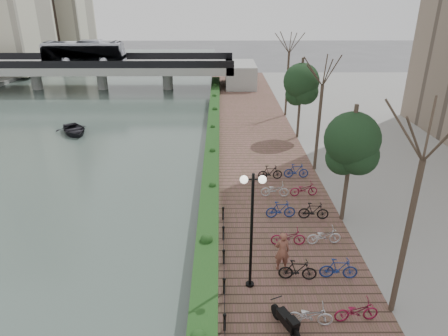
{
  "coord_description": "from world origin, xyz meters",
  "views": [
    {
      "loc": [
        1.28,
        -10.2,
        11.92
      ],
      "look_at": [
        1.48,
        12.71,
        2.0
      ],
      "focal_mm": 32.0,
      "sensor_mm": 36.0,
      "label": 1
    }
  ],
  "objects_px": {
    "motorcycle": "(286,319)",
    "boat": "(74,130)",
    "lamppost": "(252,208)",
    "pedestrian": "(282,251)"
  },
  "relations": [
    {
      "from": "lamppost",
      "to": "pedestrian",
      "type": "height_order",
      "value": "lamppost"
    },
    {
      "from": "lamppost",
      "to": "boat",
      "type": "height_order",
      "value": "lamppost"
    },
    {
      "from": "motorcycle",
      "to": "boat",
      "type": "xyz_separation_m",
      "value": [
        -16.07,
        24.45,
        -0.57
      ]
    },
    {
      "from": "lamppost",
      "to": "pedestrian",
      "type": "distance_m",
      "value": 3.37
    },
    {
      "from": "lamppost",
      "to": "boat",
      "type": "xyz_separation_m",
      "value": [
        -14.93,
        21.94,
        -3.82
      ]
    },
    {
      "from": "lamppost",
      "to": "boat",
      "type": "relative_size",
      "value": 1.33
    },
    {
      "from": "boat",
      "to": "pedestrian",
      "type": "bearing_deg",
      "value": -83.81
    },
    {
      "from": "motorcycle",
      "to": "pedestrian",
      "type": "relative_size",
      "value": 0.84
    },
    {
      "from": "motorcycle",
      "to": "boat",
      "type": "relative_size",
      "value": 0.4
    },
    {
      "from": "motorcycle",
      "to": "boat",
      "type": "distance_m",
      "value": 29.26
    }
  ]
}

